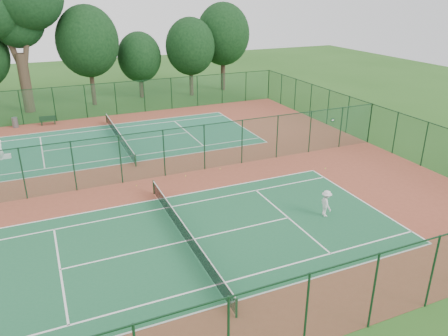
{
  "coord_description": "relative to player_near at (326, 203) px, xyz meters",
  "views": [
    {
      "loc": [
        -6.2,
        -28.27,
        12.58
      ],
      "look_at": [
        4.47,
        -3.91,
        1.6
      ],
      "focal_mm": 35.0,
      "sensor_mm": 36.0,
      "label": 1
    }
  ],
  "objects": [
    {
      "name": "big_tree",
      "position": [
        -15.41,
        33.0,
        10.18
      ],
      "size": [
        10.12,
        7.41,
        15.55
      ],
      "color": "#3E2E22",
      "rests_on": "ground"
    },
    {
      "name": "stray_ball_a",
      "position": [
        -5.7,
        8.93,
        -0.79
      ],
      "size": [
        0.07,
        0.07,
        0.07
      ],
      "primitive_type": "sphere",
      "color": "yellow",
      "rests_on": "red_pad"
    },
    {
      "name": "fence_south",
      "position": [
        -8.55,
        -8.35,
        0.93
      ],
      "size": [
        40.0,
        0.09,
        3.5
      ],
      "color": "#164325",
      "rests_on": "ground"
    },
    {
      "name": "evergreen_row",
      "position": [
        -8.05,
        33.9,
        -0.83
      ],
      "size": [
        39.0,
        5.0,
        12.0
      ],
      "primitive_type": null,
      "color": "black",
      "rests_on": "ground"
    },
    {
      "name": "court_far",
      "position": [
        -8.55,
        18.65,
        -0.82
      ],
      "size": [
        23.77,
        10.97,
        0.01
      ],
      "primitive_type": "cube",
      "color": "#216849",
      "rests_on": "red_pad"
    },
    {
      "name": "ground",
      "position": [
        -8.55,
        9.65,
        -0.83
      ],
      "size": [
        120.0,
        120.0,
        0.0
      ],
      "primitive_type": "plane",
      "color": "#27541A",
      "rests_on": "ground"
    },
    {
      "name": "stray_ball_b",
      "position": [
        -2.89,
        9.18,
        -0.79
      ],
      "size": [
        0.07,
        0.07,
        0.07
      ],
      "primitive_type": "sphere",
      "color": "#DAF338",
      "rests_on": "red_pad"
    },
    {
      "name": "tennis_net_near",
      "position": [
        -8.55,
        0.65,
        -0.29
      ],
      "size": [
        0.1,
        12.9,
        0.97
      ],
      "color": "#163E21",
      "rests_on": "ground"
    },
    {
      "name": "tennis_net_far",
      "position": [
        -8.55,
        18.65,
        -0.29
      ],
      "size": [
        0.1,
        12.9,
        0.97
      ],
      "color": "#153A1C",
      "rests_on": "ground"
    },
    {
      "name": "fence_divider",
      "position": [
        -8.55,
        9.65,
        0.93
      ],
      "size": [
        40.0,
        0.09,
        3.5
      ],
      "color": "#1A4E30",
      "rests_on": "ground"
    },
    {
      "name": "fence_east",
      "position": [
        11.45,
        9.65,
        0.93
      ],
      "size": [
        0.09,
        36.0,
        3.5
      ],
      "rotation": [
        0.0,
        0.0,
        1.57
      ],
      "color": "#184A28",
      "rests_on": "ground"
    },
    {
      "name": "fence_north",
      "position": [
        -8.55,
        27.65,
        0.93
      ],
      "size": [
        40.0,
        0.09,
        3.5
      ],
      "color": "#1A4E29",
      "rests_on": "ground"
    },
    {
      "name": "trash_bin",
      "position": [
        -16.97,
        26.94,
        -0.33
      ],
      "size": [
        0.7,
        0.7,
        0.99
      ],
      "primitive_type": "cylinder",
      "rotation": [
        0.0,
        0.0,
        0.34
      ],
      "color": "slate",
      "rests_on": "red_pad"
    },
    {
      "name": "player_far",
      "position": [
        -17.93,
        17.93,
        -0.01
      ],
      "size": [
        0.55,
        0.68,
        1.61
      ],
      "primitive_type": "imported",
      "rotation": [
        0.0,
        0.0,
        -1.88
      ],
      "color": "white",
      "rests_on": "court_far"
    },
    {
      "name": "stray_ball_c",
      "position": [
        -9.34,
        8.7,
        -0.79
      ],
      "size": [
        0.07,
        0.07,
        0.07
      ],
      "primitive_type": "sphere",
      "color": "yellow",
      "rests_on": "red_pad"
    },
    {
      "name": "player_near",
      "position": [
        0.0,
        0.0,
        0.0
      ],
      "size": [
        0.78,
        1.14,
        1.63
      ],
      "primitive_type": "imported",
      "rotation": [
        0.0,
        0.0,
        1.39
      ],
      "color": "silver",
      "rests_on": "court_near"
    },
    {
      "name": "court_near",
      "position": [
        -8.55,
        0.65,
        -0.82
      ],
      "size": [
        23.77,
        10.97,
        0.01
      ],
      "primitive_type": "cube",
      "color": "#1D5B38",
      "rests_on": "red_pad"
    },
    {
      "name": "kit_bag",
      "position": [
        -17.72,
        18.08,
        -0.66
      ],
      "size": [
        0.91,
        0.36,
        0.34
      ],
      "primitive_type": "cube",
      "rotation": [
        0.0,
        0.0,
        0.03
      ],
      "color": "silver",
      "rests_on": "red_pad"
    },
    {
      "name": "red_pad",
      "position": [
        -8.55,
        9.65,
        -0.83
      ],
      "size": [
        40.0,
        36.0,
        0.01
      ],
      "primitive_type": "cube",
      "color": "brown",
      "rests_on": "ground"
    },
    {
      "name": "bench",
      "position": [
        -14.0,
        26.59,
        -0.34
      ],
      "size": [
        1.56,
        0.6,
        0.94
      ],
      "rotation": [
        0.0,
        0.0,
        -0.1
      ],
      "color": "black",
      "rests_on": "red_pad"
    }
  ]
}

